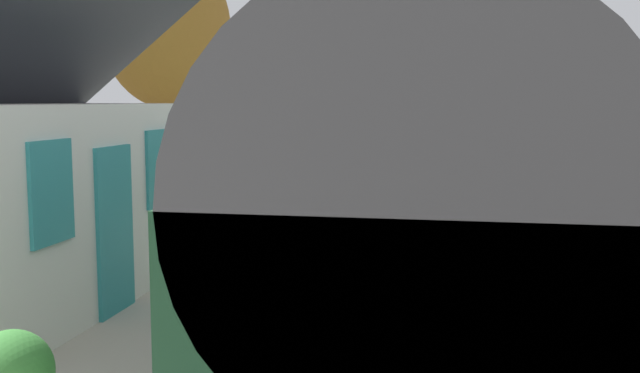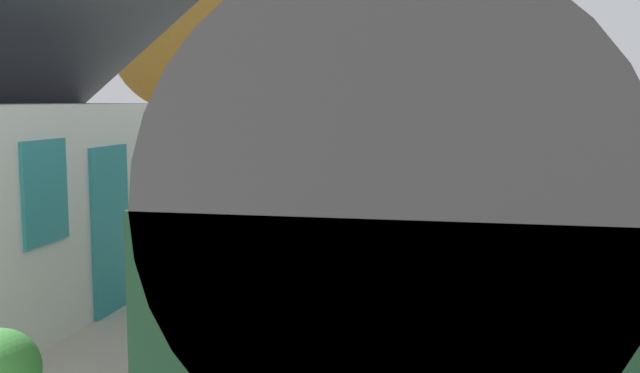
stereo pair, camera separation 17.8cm
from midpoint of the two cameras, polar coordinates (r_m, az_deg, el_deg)
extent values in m
plane|color=#4C473F|center=(13.59, 6.03, -8.56)|extent=(160.00, 160.00, 0.00)
cube|color=#A39B8C|center=(14.45, -10.59, -5.84)|extent=(32.00, 6.27, 0.91)
cube|color=beige|center=(13.53, 1.08, -4.57)|extent=(32.00, 0.36, 0.02)
cube|color=gray|center=(13.52, 12.95, -8.46)|extent=(52.00, 0.08, 0.14)
cube|color=gray|center=(13.56, 6.80, -8.30)|extent=(52.00, 0.08, 0.14)
cube|color=black|center=(19.32, 10.41, -2.99)|extent=(9.75, 2.29, 0.70)
cube|color=#1E4C2D|center=(19.13, 10.51, 1.44)|extent=(10.60, 2.70, 2.30)
cylinder|color=#515154|center=(19.06, 10.58, 4.89)|extent=(10.60, 2.65, 2.65)
cube|color=black|center=(19.18, 6.44, 2.39)|extent=(9.01, 0.03, 0.80)
cylinder|color=black|center=(22.46, 10.58, -1.64)|extent=(0.70, 2.16, 0.70)
cylinder|color=black|center=(16.20, 10.19, -4.86)|extent=(0.70, 2.16, 0.70)
cube|color=black|center=(24.40, 10.76, 3.50)|extent=(0.04, 2.16, 0.90)
cylinder|color=#F2EDCC|center=(24.50, 10.71, 1.22)|extent=(0.06, 0.24, 0.24)
cube|color=red|center=(24.58, 10.69, 0.17)|extent=(0.16, 2.56, 0.24)
cube|color=#1E4C2D|center=(8.55, 9.18, -4.98)|extent=(9.76, 2.70, 2.30)
cylinder|color=#515154|center=(8.40, 9.33, 2.73)|extent=(9.76, 2.65, 2.65)
cube|color=black|center=(8.66, 0.14, -2.81)|extent=(8.29, 0.03, 0.80)
cylinder|color=black|center=(11.75, 9.64, -9.29)|extent=(0.70, 2.16, 0.70)
cube|color=#2D3038|center=(10.11, -20.86, 10.77)|extent=(5.82, 2.35, 1.90)
cube|color=teal|center=(9.50, -15.53, -3.27)|extent=(0.90, 0.06, 2.10)
cube|color=teal|center=(8.20, -20.11, -0.39)|extent=(0.80, 0.05, 1.10)
cube|color=teal|center=(10.67, -12.23, 1.42)|extent=(0.80, 0.05, 1.10)
cube|color=brown|center=(17.68, -5.37, -0.48)|extent=(1.40, 0.42, 0.06)
cube|color=brown|center=(17.61, -4.81, 0.25)|extent=(1.40, 0.12, 0.40)
cube|color=black|center=(17.18, -5.88, -1.47)|extent=(0.06, 0.36, 0.44)
cube|color=black|center=(18.25, -4.87, -0.98)|extent=(0.06, 0.36, 0.44)
cube|color=brown|center=(15.15, -7.45, -1.71)|extent=(1.41, 0.44, 0.06)
cube|color=brown|center=(15.07, -6.81, -0.87)|extent=(1.40, 0.15, 0.40)
cube|color=black|center=(14.66, -8.08, -2.92)|extent=(0.07, 0.36, 0.44)
cube|color=black|center=(15.71, -6.83, -2.25)|extent=(0.07, 0.36, 0.44)
cone|color=gray|center=(22.79, -8.96, 0.41)|extent=(0.37, 0.37, 0.37)
cylinder|color=gray|center=(22.81, -8.96, 0.02)|extent=(0.20, 0.20, 0.06)
ellipsoid|color=#4C8C2D|center=(22.76, -8.98, 1.20)|extent=(0.37, 0.37, 0.40)
cube|color=black|center=(24.84, 0.41, 1.02)|extent=(1.02, 0.32, 0.38)
ellipsoid|color=#3D8438|center=(24.81, 0.41, 1.73)|extent=(0.92, 0.29, 0.29)
cone|color=#9E5138|center=(22.01, -5.31, 0.17)|extent=(0.33, 0.33, 0.31)
cylinder|color=#9E5138|center=(22.03, -5.31, -0.16)|extent=(0.18, 0.18, 0.06)
ellipsoid|color=#3D8438|center=(21.98, -5.32, 0.98)|extent=(0.45, 0.45, 0.50)
cone|color=red|center=(21.96, -5.33, 1.39)|extent=(0.08, 0.08, 0.18)
cube|color=teal|center=(23.70, -6.97, 0.62)|extent=(0.93, 0.32, 0.32)
ellipsoid|color=#3D8438|center=(23.67, -6.98, 1.28)|extent=(0.83, 0.29, 0.29)
cube|color=#9E5138|center=(18.62, 0.69, -0.93)|extent=(0.74, 0.32, 0.36)
ellipsoid|color=#2D7233|center=(18.58, 0.69, -0.04)|extent=(0.66, 0.29, 0.29)
cone|color=black|center=(23.12, 3.91, 0.53)|extent=(0.37, 0.37, 0.35)
cylinder|color=black|center=(23.14, 3.91, 0.18)|extent=(0.20, 0.20, 0.06)
ellipsoid|color=#3D8438|center=(23.09, 3.92, 1.33)|extent=(0.43, 0.43, 0.45)
cone|color=#CC2841|center=(23.08, 3.92, 1.71)|extent=(0.09, 0.09, 0.17)
cylinder|color=black|center=(21.58, 2.53, 3.73)|extent=(0.10, 0.10, 3.07)
cylinder|color=black|center=(21.56, 2.55, 7.40)|extent=(0.05, 0.50, 0.05)
cube|color=beige|center=(21.56, 2.55, 8.18)|extent=(0.24, 0.24, 0.32)
cone|color=black|center=(21.57, 2.55, 8.76)|extent=(0.32, 0.32, 0.14)
cylinder|color=black|center=(19.05, 1.65, 0.37)|extent=(0.06, 0.06, 1.10)
cylinder|color=black|center=(19.64, 1.95, 0.56)|extent=(0.06, 0.06, 1.10)
cube|color=maroon|center=(19.28, 1.82, 2.74)|extent=(0.90, 0.06, 0.44)
cube|color=black|center=(19.28, 1.82, 2.74)|extent=(0.96, 0.03, 0.50)
cylinder|color=#4C3828|center=(27.87, -11.13, 3.51)|extent=(0.32, 0.32, 4.15)
ellipsoid|color=olive|center=(27.95, -11.33, 11.92)|extent=(4.82, 4.69, 5.77)
camera|label=1|loc=(0.09, -89.64, 0.04)|focal=40.98mm
camera|label=2|loc=(0.09, 90.36, -0.04)|focal=40.98mm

